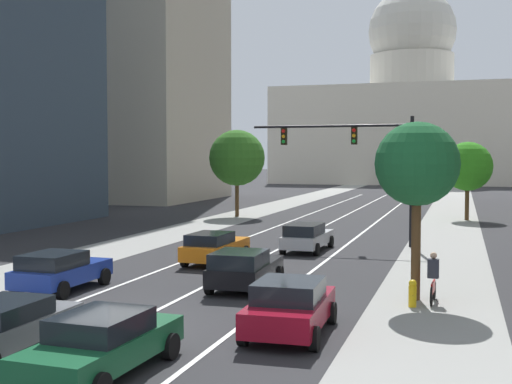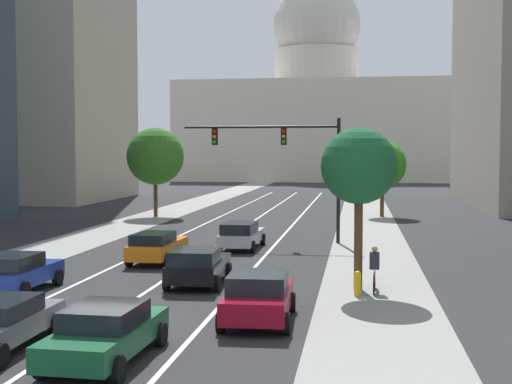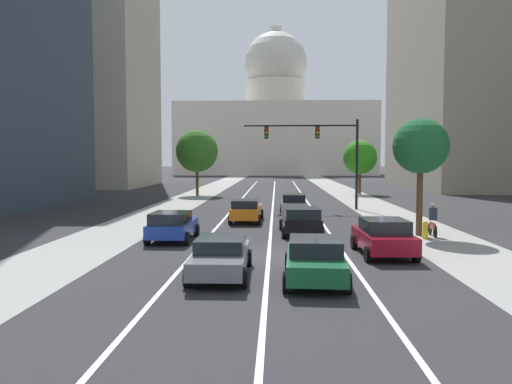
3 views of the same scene
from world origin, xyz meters
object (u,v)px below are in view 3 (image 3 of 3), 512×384
object	(u,v)px
car_green	(315,259)
street_tree_near_right	(360,157)
car_orange	(246,210)
capitol_building	(276,125)
fire_hydrant	(425,230)
car_crimson	(384,236)
street_tree_mid_left	(197,151)
car_silver	(294,203)
traffic_signal_mast	(321,144)
car_black	(301,220)
car_gray	(221,255)
car_blue	(172,225)
cyclist	(433,220)
street_tree_mid_right	(421,147)

from	to	relation	value
car_green	street_tree_near_right	distance (m)	41.77
car_green	car_orange	size ratio (longest dim) A/B	0.99
car_green	capitol_building	bearing A→B (deg)	3.07
car_orange	fire_hydrant	world-z (taller)	car_orange
car_crimson	street_tree_near_right	xyz separation A→B (m)	(4.91, 36.27, 3.37)
car_crimson	street_tree_mid_left	world-z (taller)	street_tree_mid_left
car_silver	traffic_signal_mast	xyz separation A→B (m)	(2.25, 3.20, 4.38)
car_green	traffic_signal_mast	xyz separation A→B (m)	(2.25, 23.74, 4.42)
car_silver	car_black	xyz separation A→B (m)	(0.01, -10.41, 0.01)
car_gray	car_green	bearing A→B (deg)	-101.69
car_blue	cyclist	distance (m)	13.27
car_black	traffic_signal_mast	world-z (taller)	traffic_signal_mast
capitol_building	car_crimson	distance (m)	111.10
car_crimson	traffic_signal_mast	size ratio (longest dim) A/B	0.48
car_crimson	street_tree_mid_right	xyz separation A→B (m)	(3.01, 5.58, 3.83)
street_tree_mid_right	street_tree_near_right	world-z (taller)	street_tree_mid_right
car_gray	capitol_building	bearing A→B (deg)	-1.32
car_green	car_orange	distance (m)	15.75
street_tree_near_right	car_green	bearing A→B (deg)	-101.19
traffic_signal_mast	street_tree_mid_left	world-z (taller)	street_tree_mid_left
traffic_signal_mast	street_tree_mid_right	bearing A→B (deg)	-73.84
car_gray	street_tree_mid_left	distance (m)	38.61
car_gray	street_tree_mid_left	world-z (taller)	street_tree_mid_left
car_silver	cyclist	size ratio (longest dim) A/B	2.81
traffic_signal_mast	street_tree_near_right	bearing A→B (deg)	71.15
car_crimson	capitol_building	bearing A→B (deg)	0.45
fire_hydrant	car_black	bearing A→B (deg)	169.34
car_green	car_silver	size ratio (longest dim) A/B	0.96
car_crimson	car_silver	world-z (taller)	car_crimson
car_crimson	street_tree_mid_right	world-z (taller)	street_tree_mid_right
capitol_building	car_green	distance (m)	115.55
car_blue	street_tree_near_right	size ratio (longest dim) A/B	0.67
car_crimson	car_silver	distance (m)	16.30
car_silver	street_tree_mid_right	bearing A→B (deg)	-147.71
street_tree_near_right	traffic_signal_mast	bearing A→B (deg)	-108.85
capitol_building	car_gray	size ratio (longest dim) A/B	10.46
car_crimson	cyclist	distance (m)	6.35
car_crimson	car_gray	bearing A→B (deg)	119.80
car_gray	car_blue	bearing A→B (deg)	23.20
car_green	street_tree_mid_right	bearing A→B (deg)	-29.09
car_gray	car_crimson	bearing A→B (deg)	-58.71
car_gray	fire_hydrant	distance (m)	12.54
traffic_signal_mast	car_silver	bearing A→B (deg)	-125.16
capitol_building	car_black	world-z (taller)	capitol_building
car_silver	cyclist	world-z (taller)	cyclist
fire_hydrant	street_tree_mid_left	xyz separation A→B (m)	(-16.12, 29.44, 4.36)
street_tree_near_right	cyclist	bearing A→B (deg)	-92.39
car_black	traffic_signal_mast	bearing A→B (deg)	-11.39
cyclist	street_tree_mid_left	world-z (taller)	street_tree_mid_left
car_blue	street_tree_near_right	xyz separation A→B (m)	(14.43, 32.99, 3.40)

